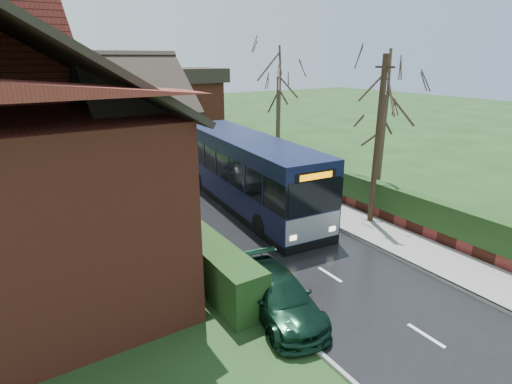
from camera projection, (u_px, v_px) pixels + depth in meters
ground at (296, 254)px, 16.17m from camera, size 140.00×140.00×0.00m
road at (194, 189)px, 24.16m from camera, size 6.00×100.00×0.02m
pavement at (253, 177)px, 26.30m from camera, size 2.50×100.00×0.14m
kerb_right at (238, 180)px, 25.69m from camera, size 0.12×100.00×0.14m
kerb_left at (145, 197)px, 22.59m from camera, size 0.12×100.00×0.10m
front_hedge at (159, 216)px, 17.92m from camera, size 1.20×16.00×1.60m
picket_fence at (176, 219)px, 18.42m from camera, size 0.10×16.00×0.90m
right_wall_hedge at (273, 160)px, 26.79m from camera, size 0.60×50.00×1.80m
brick_house at (22, 152)px, 14.14m from camera, size 9.30×14.60×10.30m
bus at (247, 172)px, 20.93m from camera, size 3.81×12.32×3.69m
car_silver at (157, 186)px, 22.33m from camera, size 1.80×4.25×1.43m
car_green at (279, 296)px, 12.22m from camera, size 2.54×4.53×1.24m
car_distant at (100, 113)px, 52.45m from camera, size 2.75×4.11×1.28m
bus_stop_sign at (305, 178)px, 20.00m from camera, size 0.19×0.41×2.73m
telegraph_pole at (377, 143)px, 17.97m from camera, size 0.26×0.99×7.71m
tree_right_near at (387, 86)px, 18.99m from camera, size 3.88×3.88×8.38m
tree_right_far at (279, 70)px, 29.76m from camera, size 4.60×4.60×8.88m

